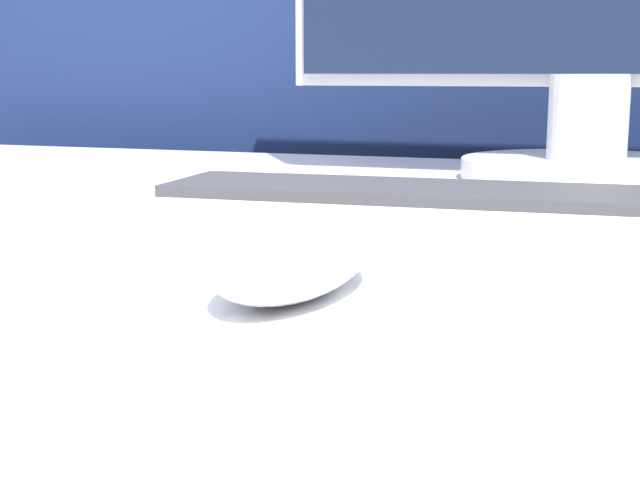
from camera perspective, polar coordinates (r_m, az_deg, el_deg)
partition_panel at (r=1.22m, az=8.35°, el=2.97°), size 5.00×0.03×1.41m
computer_mouse_near at (r=0.41m, az=-1.65°, el=-1.15°), size 0.07×0.13×0.04m
keyboard at (r=0.63m, az=6.60°, el=2.31°), size 0.39×0.13×0.02m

